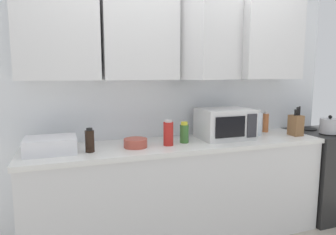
% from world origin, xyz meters
% --- Properties ---
extents(wall_back_with_cabinets, '(3.52, 0.58, 2.60)m').
position_xyz_m(wall_back_with_cabinets, '(0.00, -0.07, 1.58)').
color(wall_back_with_cabinets, white).
rests_on(wall_back_with_cabinets, ground_plane).
extents(counter_run, '(2.65, 0.63, 0.90)m').
position_xyz_m(counter_run, '(0.00, -0.30, 0.45)').
color(counter_run, silver).
rests_on(counter_run, ground_plane).
extents(stove_range, '(0.76, 0.64, 0.91)m').
position_xyz_m(stove_range, '(1.71, -0.32, 0.45)').
color(stove_range, black).
rests_on(stove_range, ground_plane).
extents(kettle, '(0.18, 0.18, 0.18)m').
position_xyz_m(kettle, '(1.54, -0.46, 0.99)').
color(kettle, '#B2B2B7').
rests_on(kettle, stove_range).
extents(microwave, '(0.48, 0.37, 0.28)m').
position_xyz_m(microwave, '(0.46, -0.28, 1.04)').
color(microwave, silver).
rests_on(microwave, counter_run).
extents(dish_rack, '(0.38, 0.30, 0.12)m').
position_xyz_m(dish_rack, '(-1.07, -0.30, 0.96)').
color(dish_rack, silver).
rests_on(dish_rack, counter_run).
extents(knife_block, '(0.10, 0.12, 0.29)m').
position_xyz_m(knife_block, '(1.18, -0.39, 1.00)').
color(knife_block, brown).
rests_on(knife_block, counter_run).
extents(bottle_red_sauce, '(0.08, 0.08, 0.22)m').
position_xyz_m(bottle_red_sauce, '(-0.14, -0.37, 1.00)').
color(bottle_red_sauce, red).
rests_on(bottle_red_sauce, counter_run).
extents(bottle_green_oil, '(0.08, 0.08, 0.19)m').
position_xyz_m(bottle_green_oil, '(0.03, -0.32, 0.99)').
color(bottle_green_oil, '#386B2D').
rests_on(bottle_green_oil, counter_run).
extents(bottle_spice_jar, '(0.06, 0.06, 0.21)m').
position_xyz_m(bottle_spice_jar, '(1.02, -0.14, 1.00)').
color(bottle_spice_jar, '#BC6638').
rests_on(bottle_spice_jar, counter_run).
extents(bottle_soy_dark, '(0.07, 0.07, 0.19)m').
position_xyz_m(bottle_soy_dark, '(-0.78, -0.38, 0.99)').
color(bottle_soy_dark, black).
rests_on(bottle_soy_dark, counter_run).
extents(bottle_clear_tall, '(0.08, 0.08, 0.26)m').
position_xyz_m(bottle_clear_tall, '(0.83, -0.27, 1.02)').
color(bottle_clear_tall, silver).
rests_on(bottle_clear_tall, counter_run).
extents(bowl_ceramic_small, '(0.19, 0.19, 0.07)m').
position_xyz_m(bowl_ceramic_small, '(-0.41, -0.35, 0.94)').
color(bowl_ceramic_small, '#B24C3D').
rests_on(bowl_ceramic_small, counter_run).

